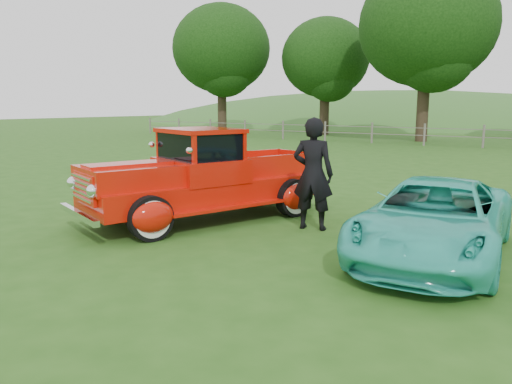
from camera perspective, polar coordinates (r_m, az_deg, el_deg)
The scene contains 9 objects.
ground at distance 7.81m, azimuth -3.17°, elevation -6.61°, with size 140.00×140.00×0.00m, color #265216.
distant_hills at distance 66.36m, azimuth 26.02°, elevation 3.11°, with size 116.00×60.00×18.00m.
fence_line at distance 28.39m, azimuth 24.57°, elevation 5.80°, with size 48.00×0.12×1.20m.
tree_far_west at distance 40.51m, azimuth -3.98°, elevation 15.99°, with size 7.60×7.60×9.93m.
tree_mid_west at distance 37.93m, azimuth 7.95°, elevation 14.91°, with size 6.40×6.40×8.46m.
tree_near_west at distance 32.46m, azimuth 19.00°, elevation 17.55°, with size 8.00×8.00×10.42m.
red_pickup at distance 9.73m, azimuth -6.01°, elevation 1.46°, with size 3.40×5.28×1.78m.
teal_sedan at distance 7.74m, azimuth 19.74°, elevation -2.98°, with size 1.90×4.11×1.14m, color #30C0AA.
man at distance 8.95m, azimuth 6.53°, elevation 2.06°, with size 0.73×0.48×2.01m, color black.
Camera 1 is at (4.49, -5.99, 2.23)m, focal length 35.00 mm.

